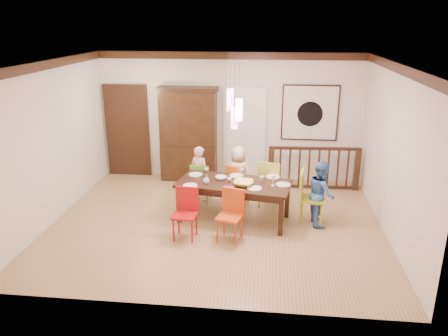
# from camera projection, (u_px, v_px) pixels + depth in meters

# --- Properties ---
(floor) EXTENTS (6.00, 6.00, 0.00)m
(floor) POSITION_uv_depth(u_px,v_px,m) (216.00, 223.00, 8.06)
(floor) COLOR #967648
(floor) RESTS_ON ground
(ceiling) EXTENTS (6.00, 6.00, 0.00)m
(ceiling) POSITION_uv_depth(u_px,v_px,m) (215.00, 62.00, 7.13)
(ceiling) COLOR white
(ceiling) RESTS_ON wall_back
(wall_back) EXTENTS (6.00, 0.00, 6.00)m
(wall_back) POSITION_uv_depth(u_px,v_px,m) (229.00, 117.00, 9.95)
(wall_back) COLOR silver
(wall_back) RESTS_ON floor
(wall_left) EXTENTS (0.00, 5.00, 5.00)m
(wall_left) POSITION_uv_depth(u_px,v_px,m) (52.00, 143.00, 7.90)
(wall_left) COLOR silver
(wall_left) RESTS_ON floor
(wall_right) EXTENTS (0.00, 5.00, 5.00)m
(wall_right) POSITION_uv_depth(u_px,v_px,m) (394.00, 153.00, 7.29)
(wall_right) COLOR silver
(wall_right) RESTS_ON floor
(crown_molding) EXTENTS (6.00, 5.00, 0.16)m
(crown_molding) POSITION_uv_depth(u_px,v_px,m) (215.00, 67.00, 7.15)
(crown_molding) COLOR black
(crown_molding) RESTS_ON wall_back
(panel_door) EXTENTS (1.04, 0.07, 2.24)m
(panel_door) POSITION_uv_depth(u_px,v_px,m) (128.00, 132.00, 10.27)
(panel_door) COLOR black
(panel_door) RESTS_ON wall_back
(white_doorway) EXTENTS (0.97, 0.05, 2.22)m
(white_doorway) POSITION_uv_depth(u_px,v_px,m) (244.00, 135.00, 10.01)
(white_doorway) COLOR silver
(white_doorway) RESTS_ON wall_back
(painting) EXTENTS (1.25, 0.06, 1.25)m
(painting) POSITION_uv_depth(u_px,v_px,m) (310.00, 113.00, 9.68)
(painting) COLOR black
(painting) RESTS_ON wall_back
(pendant_cluster) EXTENTS (0.27, 0.21, 1.14)m
(pendant_cluster) POSITION_uv_depth(u_px,v_px,m) (235.00, 109.00, 7.52)
(pendant_cluster) COLOR #FF4C8A
(pendant_cluster) RESTS_ON ceiling
(dining_table) EXTENTS (2.17, 1.26, 0.75)m
(dining_table) POSITION_uv_depth(u_px,v_px,m) (234.00, 187.00, 7.99)
(dining_table) COLOR black
(dining_table) RESTS_ON floor
(chair_far_left) EXTENTS (0.41, 0.41, 0.84)m
(chair_far_left) POSITION_uv_depth(u_px,v_px,m) (201.00, 180.00, 8.87)
(chair_far_left) COLOR #5F9D2A
(chair_far_left) RESTS_ON floor
(chair_far_mid) EXTENTS (0.51, 0.51, 0.86)m
(chair_far_mid) POSITION_uv_depth(u_px,v_px,m) (238.00, 182.00, 8.72)
(chair_far_mid) COLOR #CB4D11
(chair_far_mid) RESTS_ON floor
(chair_far_right) EXTENTS (0.56, 0.56, 0.98)m
(chair_far_right) POSITION_uv_depth(u_px,v_px,m) (271.00, 180.00, 8.61)
(chair_far_right) COLOR #A2AB36
(chair_far_right) RESTS_ON floor
(chair_near_left) EXTENTS (0.42, 0.42, 0.87)m
(chair_near_left) POSITION_uv_depth(u_px,v_px,m) (185.00, 211.00, 7.36)
(chair_near_left) COLOR #AE1111
(chair_near_left) RESTS_ON floor
(chair_near_mid) EXTENTS (0.48, 0.48, 0.88)m
(chair_near_mid) POSITION_uv_depth(u_px,v_px,m) (230.00, 213.00, 7.29)
(chair_near_mid) COLOR #C04112
(chair_near_mid) RESTS_ON floor
(chair_end_right) EXTENTS (0.50, 0.50, 0.99)m
(chair_end_right) POSITION_uv_depth(u_px,v_px,m) (312.00, 194.00, 7.90)
(chair_end_right) COLOR #A3B325
(chair_end_right) RESTS_ON floor
(china_hutch) EXTENTS (1.36, 0.46, 2.15)m
(china_hutch) POSITION_uv_depth(u_px,v_px,m) (188.00, 134.00, 9.97)
(china_hutch) COLOR black
(china_hutch) RESTS_ON floor
(balustrade) EXTENTS (1.99, 0.17, 0.96)m
(balustrade) POSITION_uv_depth(u_px,v_px,m) (314.00, 167.00, 9.54)
(balustrade) COLOR black
(balustrade) RESTS_ON floor
(person_far_left) EXTENTS (0.50, 0.44, 1.15)m
(person_far_left) POSITION_uv_depth(u_px,v_px,m) (200.00, 173.00, 8.94)
(person_far_left) COLOR beige
(person_far_left) RESTS_ON floor
(person_far_mid) EXTENTS (0.67, 0.56, 1.17)m
(person_far_mid) POSITION_uv_depth(u_px,v_px,m) (238.00, 174.00, 8.86)
(person_far_mid) COLOR beige
(person_far_mid) RESTS_ON floor
(person_end_right) EXTENTS (0.51, 0.62, 1.19)m
(person_end_right) POSITION_uv_depth(u_px,v_px,m) (321.00, 193.00, 7.87)
(person_end_right) COLOR #3F6FB1
(person_end_right) RESTS_ON floor
(serving_bowl) EXTENTS (0.37, 0.37, 0.09)m
(serving_bowl) POSITION_uv_depth(u_px,v_px,m) (243.00, 183.00, 7.79)
(serving_bowl) COLOR yellow
(serving_bowl) RESTS_ON dining_table
(small_bowl) EXTENTS (0.24, 0.24, 0.06)m
(small_bowl) POSITION_uv_depth(u_px,v_px,m) (221.00, 178.00, 8.08)
(small_bowl) COLOR white
(small_bowl) RESTS_ON dining_table
(cup_left) EXTENTS (0.12, 0.12, 0.09)m
(cup_left) POSITION_uv_depth(u_px,v_px,m) (206.00, 181.00, 7.88)
(cup_left) COLOR silver
(cup_left) RESTS_ON dining_table
(cup_right) EXTENTS (0.10, 0.10, 0.09)m
(cup_right) POSITION_uv_depth(u_px,v_px,m) (262.00, 179.00, 8.01)
(cup_right) COLOR silver
(cup_right) RESTS_ON dining_table
(plate_far_left) EXTENTS (0.26, 0.26, 0.01)m
(plate_far_left) POSITION_uv_depth(u_px,v_px,m) (195.00, 175.00, 8.33)
(plate_far_left) COLOR white
(plate_far_left) RESTS_ON dining_table
(plate_far_mid) EXTENTS (0.26, 0.26, 0.01)m
(plate_far_mid) POSITION_uv_depth(u_px,v_px,m) (236.00, 175.00, 8.28)
(plate_far_mid) COLOR white
(plate_far_mid) RESTS_ON dining_table
(plate_far_right) EXTENTS (0.26, 0.26, 0.01)m
(plate_far_right) POSITION_uv_depth(u_px,v_px,m) (273.00, 177.00, 8.21)
(plate_far_right) COLOR white
(plate_far_right) RESTS_ON dining_table
(plate_near_left) EXTENTS (0.26, 0.26, 0.01)m
(plate_near_left) POSITION_uv_depth(u_px,v_px,m) (190.00, 186.00, 7.78)
(plate_near_left) COLOR white
(plate_near_left) RESTS_ON dining_table
(plate_near_mid) EXTENTS (0.26, 0.26, 0.01)m
(plate_near_mid) POSITION_uv_depth(u_px,v_px,m) (254.00, 188.00, 7.65)
(plate_near_mid) COLOR white
(plate_near_mid) RESTS_ON dining_table
(plate_end_right) EXTENTS (0.26, 0.26, 0.01)m
(plate_end_right) POSITION_uv_depth(u_px,v_px,m) (283.00, 185.00, 7.83)
(plate_end_right) COLOR white
(plate_end_right) RESTS_ON dining_table
(wine_glass_a) EXTENTS (0.08, 0.08, 0.19)m
(wine_glass_a) POSITION_uv_depth(u_px,v_px,m) (207.00, 173.00, 8.15)
(wine_glass_a) COLOR #590C19
(wine_glass_a) RESTS_ON dining_table
(wine_glass_b) EXTENTS (0.08, 0.08, 0.19)m
(wine_glass_b) POSITION_uv_depth(u_px,v_px,m) (242.00, 174.00, 8.10)
(wine_glass_b) COLOR silver
(wine_glass_b) RESTS_ON dining_table
(wine_glass_c) EXTENTS (0.08, 0.08, 0.19)m
(wine_glass_c) POSITION_uv_depth(u_px,v_px,m) (229.00, 183.00, 7.65)
(wine_glass_c) COLOR #590C19
(wine_glass_c) RESTS_ON dining_table
(wine_glass_d) EXTENTS (0.08, 0.08, 0.19)m
(wine_glass_d) POSITION_uv_depth(u_px,v_px,m) (273.00, 181.00, 7.76)
(wine_glass_d) COLOR silver
(wine_glass_d) RESTS_ON dining_table
(napkin) EXTENTS (0.18, 0.14, 0.01)m
(napkin) POSITION_uv_depth(u_px,v_px,m) (229.00, 188.00, 7.67)
(napkin) COLOR #D83359
(napkin) RESTS_ON dining_table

